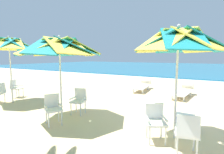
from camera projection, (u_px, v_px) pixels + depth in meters
ground_plane at (173, 109)px, 6.57m from camera, size 80.00×80.00×0.00m
sea at (208, 68)px, 29.87m from camera, size 80.00×36.00×0.10m
surf_foam at (198, 81)px, 14.31m from camera, size 80.00×0.70×0.01m
beach_umbrella_0 at (178, 42)px, 3.99m from camera, size 2.12×2.12×2.69m
plastic_chair_0 at (155, 120)px, 4.09m from camera, size 0.61×0.62×0.87m
plastic_chair_1 at (187, 132)px, 3.42m from camera, size 0.54×0.56×0.87m
beach_umbrella_1 at (59, 47)px, 5.35m from camera, size 2.59×2.59×2.60m
plastic_chair_2 at (53, 107)px, 5.09m from camera, size 0.62×0.60×0.87m
plastic_chair_3 at (79, 99)px, 6.00m from camera, size 0.54×0.56×0.87m
beach_umbrella_2 at (9, 45)px, 7.26m from camera, size 2.19×2.19×2.81m
plastic_chair_5 at (16, 87)px, 8.42m from camera, size 0.61×0.60×0.87m
sun_lounger_1 at (183, 91)px, 8.49m from camera, size 0.80×2.19×0.62m
sun_lounger_2 at (142, 86)px, 10.12m from camera, size 0.86×2.20×0.62m
cooler_box at (184, 122)px, 4.76m from camera, size 0.50×0.34×0.40m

